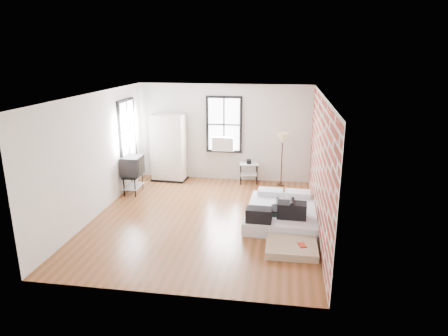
% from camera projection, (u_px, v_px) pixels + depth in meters
% --- Properties ---
extents(ground, '(6.00, 6.00, 0.00)m').
position_uv_depth(ground, '(204.00, 218.00, 9.13)').
color(ground, brown).
rests_on(ground, ground).
extents(room_shell, '(5.02, 6.02, 2.80)m').
position_uv_depth(room_shell, '(217.00, 141.00, 8.95)').
color(room_shell, silver).
rests_on(room_shell, ground).
extents(mattress_main, '(1.62, 2.16, 0.67)m').
position_uv_depth(mattress_main, '(282.00, 212.00, 9.00)').
color(mattress_main, white).
rests_on(mattress_main, ground).
extents(mattress_bare, '(0.99, 1.85, 0.40)m').
position_uv_depth(mattress_bare, '(290.00, 231.00, 8.23)').
color(mattress_bare, '#BDAD88').
rests_on(mattress_bare, ground).
extents(wardrobe, '(1.02, 0.62, 1.95)m').
position_uv_depth(wardrobe, '(169.00, 148.00, 11.60)').
color(wardrobe, black).
rests_on(wardrobe, ground).
extents(side_table, '(0.58, 0.49, 0.69)m').
position_uv_depth(side_table, '(249.00, 167.00, 11.47)').
color(side_table, black).
rests_on(side_table, ground).
extents(floor_lamp, '(0.32, 0.32, 1.51)m').
position_uv_depth(floor_lamp, '(283.00, 141.00, 11.04)').
color(floor_lamp, '#311F10').
rests_on(floor_lamp, ground).
extents(tv_stand, '(0.52, 0.73, 1.02)m').
position_uv_depth(tv_stand, '(133.00, 167.00, 10.57)').
color(tv_stand, black).
rests_on(tv_stand, ground).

